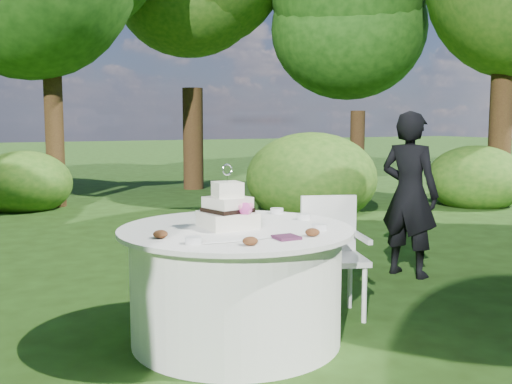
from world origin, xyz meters
TOP-DOWN VIEW (x-y plane):
  - ground at (0.00, 0.00)m, footprint 80.00×80.00m
  - napkins at (0.11, -0.48)m, footprint 0.14×0.14m
  - feather_plume at (-0.17, -0.41)m, footprint 0.48×0.07m
  - guest at (2.18, 0.81)m, footprint 0.56×0.67m
  - table at (0.00, 0.00)m, footprint 1.56×1.56m
  - cake at (-0.04, 0.03)m, footprint 0.34×0.34m
  - chair at (0.90, 0.19)m, footprint 0.55×0.55m
  - votives at (0.28, -0.05)m, footprint 1.11×0.88m
  - petal_cups at (-0.03, -0.17)m, footprint 0.96×1.11m

SIDE VIEW (x-z plane):
  - ground at x=0.00m, z-range 0.00..0.00m
  - table at x=0.00m, z-range 0.00..0.77m
  - chair at x=0.90m, z-range 0.07..0.97m
  - feather_plume at x=-0.17m, z-range 0.77..0.78m
  - napkins at x=0.11m, z-range 0.77..0.79m
  - guest at x=2.18m, z-range 0.00..1.57m
  - votives at x=0.28m, z-range 0.77..0.81m
  - petal_cups at x=-0.03m, z-range 0.77..0.82m
  - cake at x=-0.04m, z-range 0.67..1.10m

